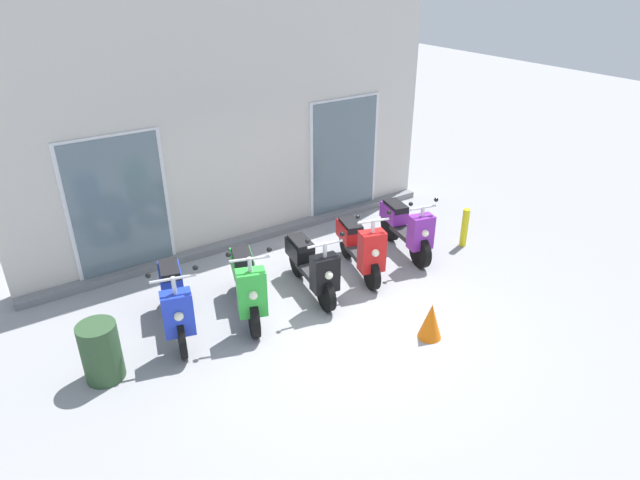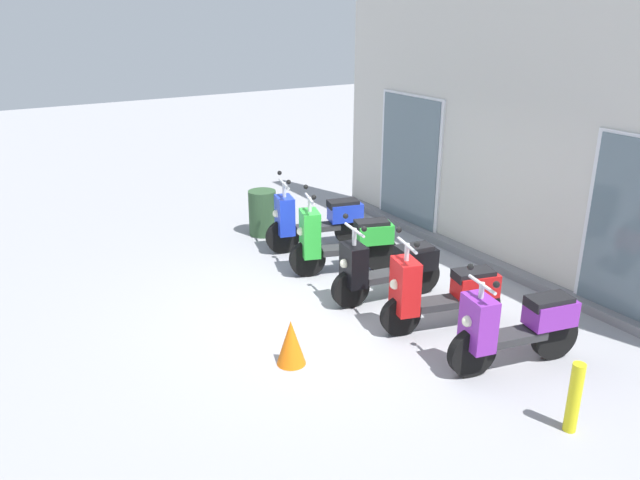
% 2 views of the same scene
% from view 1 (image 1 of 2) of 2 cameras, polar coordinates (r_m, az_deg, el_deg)
% --- Properties ---
extents(ground_plane, '(40.00, 40.00, 0.00)m').
position_cam_1_polar(ground_plane, '(7.91, 2.23, -8.06)').
color(ground_plane, '#939399').
extents(storefront_facade, '(7.69, 0.50, 4.15)m').
position_cam_1_polar(storefront_facade, '(9.46, -8.65, 11.23)').
color(storefront_facade, beige).
rests_on(storefront_facade, ground_plane).
extents(scooter_blue, '(0.76, 1.64, 1.26)m').
position_cam_1_polar(scooter_blue, '(7.61, -14.83, -6.00)').
color(scooter_blue, black).
rests_on(scooter_blue, ground_plane).
extents(scooter_green, '(0.81, 1.56, 1.29)m').
position_cam_1_polar(scooter_green, '(7.78, -7.55, -4.54)').
color(scooter_green, black).
rests_on(scooter_green, ground_plane).
extents(scooter_black, '(0.63, 1.56, 1.19)m').
position_cam_1_polar(scooter_black, '(8.23, -0.91, -2.64)').
color(scooter_black, black).
rests_on(scooter_black, ground_plane).
extents(scooter_red, '(0.73, 1.52, 1.27)m').
position_cam_1_polar(scooter_red, '(8.75, 4.18, -0.63)').
color(scooter_red, black).
rests_on(scooter_red, ground_plane).
extents(scooter_purple, '(0.65, 1.57, 1.18)m').
position_cam_1_polar(scooter_purple, '(9.44, 8.90, 1.29)').
color(scooter_purple, black).
rests_on(scooter_purple, ground_plane).
extents(traffic_cone, '(0.32, 0.32, 0.52)m').
position_cam_1_polar(traffic_cone, '(7.54, 11.41, -8.22)').
color(traffic_cone, orange).
rests_on(traffic_cone, ground_plane).
extents(trash_bin, '(0.46, 0.46, 0.76)m').
position_cam_1_polar(trash_bin, '(7.18, -21.75, -10.71)').
color(trash_bin, '#2D4C2D').
rests_on(trash_bin, ground_plane).
extents(curb_bollard, '(0.12, 0.12, 0.70)m').
position_cam_1_polar(curb_bollard, '(9.95, 14.76, 1.25)').
color(curb_bollard, yellow).
rests_on(curb_bollard, ground_plane).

